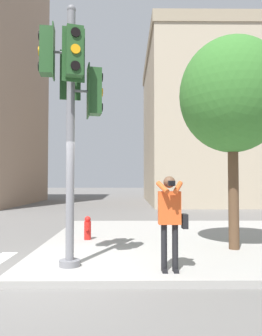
% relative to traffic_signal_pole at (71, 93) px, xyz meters
% --- Properties ---
extents(ground_plane, '(160.00, 160.00, 0.00)m').
position_rel_traffic_signal_pole_xyz_m(ground_plane, '(-0.58, -0.43, -3.45)').
color(ground_plane, slate).
extents(sidewalk_corner, '(8.00, 8.00, 0.13)m').
position_rel_traffic_signal_pole_xyz_m(sidewalk_corner, '(2.92, 3.07, -3.39)').
color(sidewalk_corner, '#9E9B96').
rests_on(sidewalk_corner, ground_plane).
extents(traffic_signal_pole, '(1.24, 1.23, 5.06)m').
position_rel_traffic_signal_pole_xyz_m(traffic_signal_pole, '(0.00, 0.00, 0.00)').
color(traffic_signal_pole, slate).
rests_on(traffic_signal_pole, sidewalk_corner).
extents(person_photographer, '(0.58, 0.54, 1.70)m').
position_rel_traffic_signal_pole_xyz_m(person_photographer, '(1.87, -0.36, -2.30)').
color(person_photographer, black).
rests_on(person_photographer, sidewalk_corner).
extents(street_tree, '(2.54, 2.54, 5.10)m').
position_rel_traffic_signal_pole_xyz_m(street_tree, '(3.62, 1.53, 0.36)').
color(street_tree, brown).
rests_on(street_tree, sidewalk_corner).
extents(fire_hydrant, '(0.19, 0.25, 0.64)m').
position_rel_traffic_signal_pole_xyz_m(fire_hydrant, '(-0.02, 2.81, -3.01)').
color(fire_hydrant, red).
rests_on(fire_hydrant, sidewalk_corner).
extents(building_right, '(14.77, 14.18, 12.57)m').
position_rel_traffic_signal_pole_xyz_m(building_right, '(10.00, 20.87, 2.84)').
color(building_right, tan).
rests_on(building_right, ground_plane).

